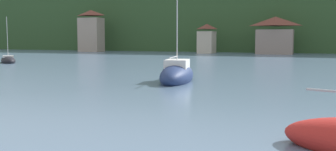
# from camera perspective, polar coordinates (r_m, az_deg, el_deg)

# --- Properties ---
(wooded_hillside) EXTENTS (352.00, 73.99, 34.45)m
(wooded_hillside) POSITION_cam_1_polar(r_m,az_deg,el_deg) (131.49, 5.91, 7.15)
(wooded_hillside) COLOR #2D4C28
(wooded_hillside) RESTS_ON ground_plane
(shore_building_west) EXTENTS (5.34, 3.77, 9.52)m
(shore_building_west) POSITION_cam_1_polar(r_m,az_deg,el_deg) (92.49, -11.14, 6.32)
(shore_building_west) COLOR gray
(shore_building_west) RESTS_ON ground_plane
(shore_building_westcentral) EXTENTS (3.25, 4.52, 6.05)m
(shore_building_westcentral) POSITION_cam_1_polar(r_m,az_deg,el_deg) (81.94, 5.67, 5.32)
(shore_building_westcentral) COLOR #BCB29E
(shore_building_westcentral) RESTS_ON ground_plane
(shore_building_central) EXTENTS (7.26, 5.34, 7.32)m
(shore_building_central) POSITION_cam_1_polar(r_m,az_deg,el_deg) (79.97, 15.34, 5.60)
(shore_building_central) COLOR gray
(shore_building_central) RESTS_ON ground_plane
(sailboat_mid_3) EXTENTS (3.27, 6.94, 9.41)m
(sailboat_mid_3) POSITION_cam_1_polar(r_m,az_deg,el_deg) (28.79, 1.32, 0.09)
(sailboat_mid_3) COLOR navy
(sailboat_mid_3) RESTS_ON ground_plane
(sailboat_far_4) EXTENTS (4.76, 4.39, 6.19)m
(sailboat_far_4) POSITION_cam_1_polar(r_m,az_deg,el_deg) (54.22, -22.27, 2.04)
(sailboat_far_4) COLOR black
(sailboat_far_4) RESTS_ON ground_plane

